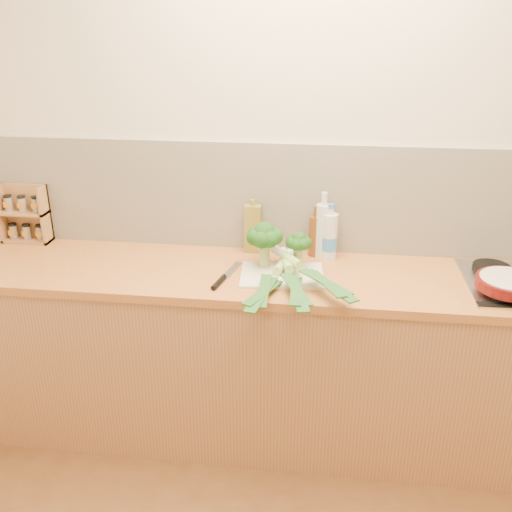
{
  "coord_description": "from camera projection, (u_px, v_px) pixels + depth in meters",
  "views": [
    {
      "loc": [
        0.1,
        -1.19,
        1.99
      ],
      "look_at": [
        -0.2,
        1.1,
        1.02
      ],
      "focal_mm": 40.0,
      "sensor_mm": 36.0,
      "label": 1
    }
  ],
  "objects": [
    {
      "name": "leek_mid",
      "position": [
        290.0,
        272.0,
        2.52
      ],
      "size": [
        0.19,
        0.62,
        0.04
      ],
      "rotation": [
        0.0,
        0.0,
        0.21
      ],
      "color": "white",
      "rests_on": "chopping_board"
    },
    {
      "name": "spice_rack",
      "position": [
        26.0,
        217.0,
        2.96
      ],
      "size": [
        0.25,
        0.1,
        0.3
      ],
      "color": "tan",
      "rests_on": "counter"
    },
    {
      "name": "oil_tin",
      "position": [
        253.0,
        229.0,
        2.82
      ],
      "size": [
        0.08,
        0.05,
        0.27
      ],
      "color": "olive",
      "rests_on": "counter"
    },
    {
      "name": "broccoli_left",
      "position": [
        264.0,
        237.0,
        2.62
      ],
      "size": [
        0.17,
        0.17,
        0.22
      ],
      "color": "#91A560",
      "rests_on": "chopping_board"
    },
    {
      "name": "room_shell",
      "position": [
        306.0,
        199.0,
        2.78
      ],
      "size": [
        3.5,
        3.5,
        3.5
      ],
      "color": "beige",
      "rests_on": "ground"
    },
    {
      "name": "water_bottle",
      "position": [
        329.0,
        238.0,
        2.75
      ],
      "size": [
        0.08,
        0.08,
        0.26
      ],
      "color": "silver",
      "rests_on": "counter"
    },
    {
      "name": "skillet",
      "position": [
        510.0,
        283.0,
        2.38
      ],
      "size": [
        0.4,
        0.27,
        0.05
      ],
      "rotation": [
        0.0,
        0.0,
        -0.25
      ],
      "color": "#520E0D",
      "rests_on": "gas_hob"
    },
    {
      "name": "chefs_knife",
      "position": [
        222.0,
        279.0,
        2.55
      ],
      "size": [
        0.1,
        0.32,
        0.02
      ],
      "rotation": [
        0.0,
        0.0,
        -0.2
      ],
      "color": "silver",
      "rests_on": "counter"
    },
    {
      "name": "leek_back",
      "position": [
        301.0,
        266.0,
        2.52
      ],
      "size": [
        0.41,
        0.55,
        0.04
      ],
      "rotation": [
        0.0,
        0.0,
        0.62
      ],
      "color": "white",
      "rests_on": "chopping_board"
    },
    {
      "name": "amber_bottle",
      "position": [
        315.0,
        235.0,
        2.79
      ],
      "size": [
        0.06,
        0.06,
        0.25
      ],
      "color": "brown",
      "rests_on": "counter"
    },
    {
      "name": "chopping_board",
      "position": [
        282.0,
        275.0,
        2.6
      ],
      "size": [
        0.4,
        0.31,
        0.01
      ],
      "primitive_type": "cube",
      "rotation": [
        0.0,
        0.0,
        0.08
      ],
      "color": "beige",
      "rests_on": "counter"
    },
    {
      "name": "leek_front",
      "position": [
        276.0,
        272.0,
        2.56
      ],
      "size": [
        0.17,
        0.66,
        0.04
      ],
      "rotation": [
        0.0,
        0.0,
        -0.17
      ],
      "color": "white",
      "rests_on": "chopping_board"
    },
    {
      "name": "counter",
      "position": [
        298.0,
        357.0,
        2.8
      ],
      "size": [
        3.2,
        0.62,
        0.9
      ],
      "color": "#A57445",
      "rests_on": "ground"
    },
    {
      "name": "glass_bottle",
      "position": [
        323.0,
        230.0,
        2.75
      ],
      "size": [
        0.07,
        0.07,
        0.33
      ],
      "color": "silver",
      "rests_on": "counter"
    },
    {
      "name": "broccoli_right",
      "position": [
        299.0,
        243.0,
        2.63
      ],
      "size": [
        0.12,
        0.12,
        0.17
      ],
      "color": "#91A560",
      "rests_on": "chopping_board"
    }
  ]
}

